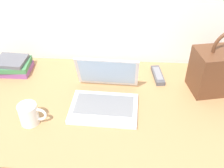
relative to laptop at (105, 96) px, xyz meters
The scene contains 6 objects.
desk 0.09m from the laptop, ahead, with size 1.60×0.76×0.03m.
laptop is the anchor object (origin of this frame).
coffee_mug 0.35m from the laptop, 154.44° to the right, with size 0.12×0.08×0.10m.
remote_control_near 0.35m from the laptop, 40.67° to the left, with size 0.07×0.16×0.02m.
handbag 0.59m from the laptop, 14.98° to the left, with size 0.33×0.22×0.33m.
book_stack 0.58m from the laptop, 156.71° to the left, with size 0.20×0.16×0.08m.
Camera 1 is at (0.03, -0.95, 0.89)m, focal length 43.12 mm.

